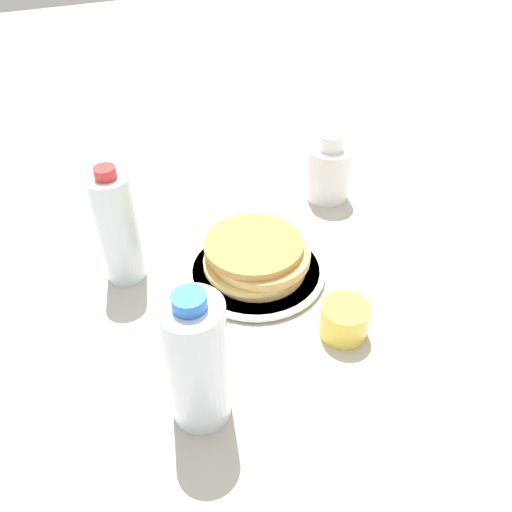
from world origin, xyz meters
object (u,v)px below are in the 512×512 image
(plate, at_px, (256,270))
(juice_glass, at_px, (344,320))
(pancake_stack, at_px, (257,257))
(cream_jug, at_px, (328,171))
(water_bottle_near, at_px, (118,229))
(water_bottle_mid, at_px, (197,362))

(plate, bearing_deg, juice_glass, 19.68)
(pancake_stack, relative_size, cream_jug, 1.27)
(pancake_stack, distance_m, cream_jug, 0.29)
(water_bottle_near, bearing_deg, pancake_stack, 65.39)
(plate, xyz_separation_m, water_bottle_near, (-0.09, -0.21, 0.09))
(plate, height_order, pancake_stack, pancake_stack)
(water_bottle_near, bearing_deg, water_bottle_mid, 4.70)
(pancake_stack, xyz_separation_m, juice_glass, (0.18, 0.06, -0.01))
(plate, xyz_separation_m, pancake_stack, (0.00, 0.00, 0.03))
(pancake_stack, xyz_separation_m, water_bottle_mid, (0.21, -0.18, 0.06))
(juice_glass, distance_m, water_bottle_near, 0.39)
(cream_jug, height_order, water_bottle_mid, water_bottle_mid)
(plate, distance_m, juice_glass, 0.19)
(juice_glass, height_order, cream_jug, cream_jug)
(pancake_stack, relative_size, water_bottle_mid, 0.85)
(cream_jug, bearing_deg, juice_glass, -27.24)
(cream_jug, distance_m, water_bottle_mid, 0.57)
(plate, relative_size, pancake_stack, 1.32)
(plate, bearing_deg, water_bottle_near, -114.34)
(pancake_stack, relative_size, water_bottle_near, 0.86)
(juice_glass, bearing_deg, water_bottle_near, -135.28)
(plate, bearing_deg, cream_jug, 123.81)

